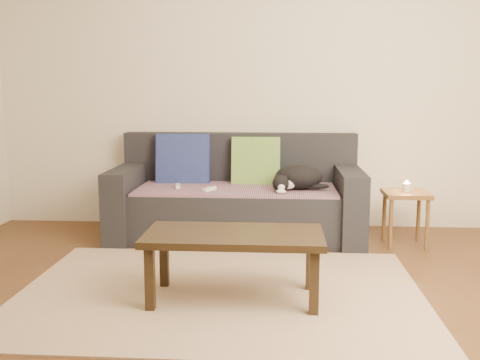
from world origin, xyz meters
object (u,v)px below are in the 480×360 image
object	(u,v)px
cat	(297,178)
coffee_table	(234,241)
wii_remote_a	(178,186)
wii_remote_b	(210,189)
sofa	(237,201)
side_table	(406,201)

from	to	relation	value
cat	coffee_table	size ratio (longest dim) A/B	0.45
wii_remote_a	wii_remote_b	xyz separation A→B (m)	(0.28, -0.11, 0.00)
sofa	cat	xyz separation A→B (m)	(0.51, -0.15, 0.23)
wii_remote_a	sofa	bearing A→B (deg)	-82.52
sofa	cat	distance (m)	0.58
cat	side_table	distance (m)	0.90
wii_remote_b	coffee_table	xyz separation A→B (m)	(0.30, -1.28, -0.09)
cat	side_table	xyz separation A→B (m)	(0.88, -0.06, -0.17)
wii_remote_a	side_table	xyz separation A→B (m)	(1.87, -0.06, -0.09)
wii_remote_a	coffee_table	xyz separation A→B (m)	(0.58, -1.39, -0.09)
wii_remote_a	side_table	distance (m)	1.88
cat	coffee_table	distance (m)	1.46
cat	wii_remote_b	xyz separation A→B (m)	(-0.72, -0.11, -0.08)
side_table	sofa	bearing A→B (deg)	171.47
sofa	side_table	world-z (taller)	sofa
wii_remote_a	coffee_table	world-z (taller)	wii_remote_a
side_table	wii_remote_a	bearing A→B (deg)	178.12
side_table	coffee_table	distance (m)	1.85
cat	wii_remote_a	bearing A→B (deg)	169.21
sofa	cat	world-z (taller)	sofa
wii_remote_a	cat	bearing A→B (deg)	-99.35
cat	side_table	world-z (taller)	cat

